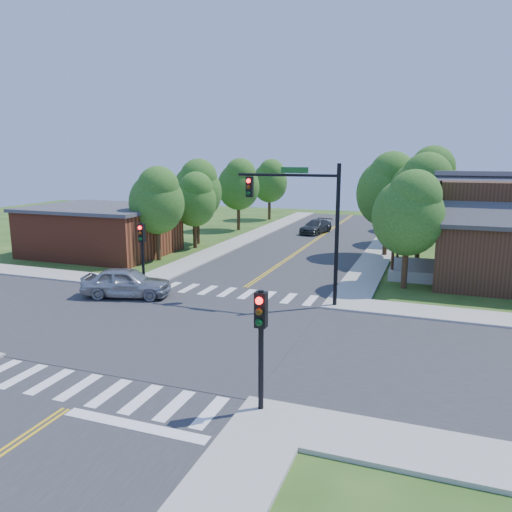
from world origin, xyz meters
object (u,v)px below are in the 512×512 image
at_px(signal_pole_se, 261,329).
at_px(car_silver, 127,283).
at_px(signal_pole_nw, 142,243).
at_px(signal_mast_ne, 304,211).
at_px(car_dgrey, 316,227).

xyz_separation_m(signal_pole_se, car_silver, (-10.93, 9.12, -1.86)).
relative_size(signal_pole_se, signal_pole_nw, 1.00).
xyz_separation_m(signal_mast_ne, signal_pole_se, (1.69, -11.21, -2.19)).
xyz_separation_m(signal_mast_ne, car_silver, (-9.24, -2.09, -4.04)).
distance_m(signal_mast_ne, signal_pole_nw, 9.76).
relative_size(signal_mast_ne, car_silver, 1.42).
height_order(car_silver, car_dgrey, car_silver).
bearing_deg(car_silver, signal_pole_se, -144.47).
bearing_deg(signal_pole_nw, car_dgrey, 78.50).
bearing_deg(signal_pole_se, car_silver, 140.15).
bearing_deg(car_dgrey, signal_mast_ne, -66.21).
height_order(signal_mast_ne, car_dgrey, signal_mast_ne).
distance_m(signal_mast_ne, car_silver, 10.30).
relative_size(signal_pole_se, car_silver, 0.75).
xyz_separation_m(signal_mast_ne, signal_pole_nw, (-9.51, -0.01, -2.19)).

